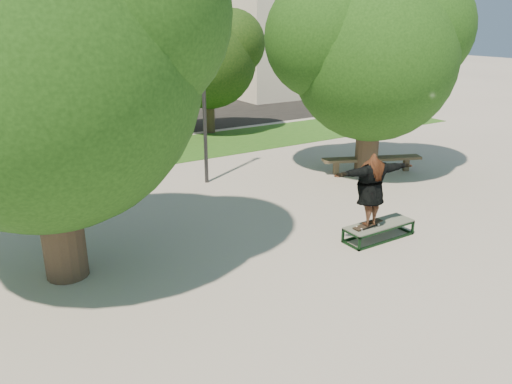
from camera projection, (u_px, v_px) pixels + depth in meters
ground at (266, 246)px, 11.54m from camera, size 120.00×120.00×0.00m
grass_strip at (155, 152)px, 19.63m from camera, size 30.00×4.00×0.02m
asphalt_strip at (86, 126)px, 24.32m from camera, size 40.00×8.00×0.01m
tree_left at (31, 52)px, 8.80m from camera, size 6.96×5.95×7.12m
tree_right at (371, 48)px, 15.64m from camera, size 6.24×5.33×6.51m
bg_tree_mid at (73, 45)px, 19.33m from camera, size 5.76×4.92×6.24m
bg_tree_right at (206, 55)px, 21.87m from camera, size 5.04×4.31×5.43m
lamppost at (203, 83)px, 15.00m from camera, size 0.25×0.15×6.11m
side_building at (306, 33)px, 36.87m from camera, size 15.00×10.00×8.00m
grind_box at (379, 231)px, 11.88m from camera, size 1.80×0.60×0.38m
skater_rig at (371, 189)px, 11.33m from camera, size 2.16×0.86×1.78m
bench at (372, 160)px, 16.93m from camera, size 3.33×1.76×0.52m
car_dark at (46, 124)px, 21.48m from camera, size 1.43×4.08×1.34m
car_grey at (82, 121)px, 21.98m from camera, size 3.43×5.60×1.45m
car_silver_b at (110, 118)px, 22.33m from camera, size 2.20×5.37×1.56m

